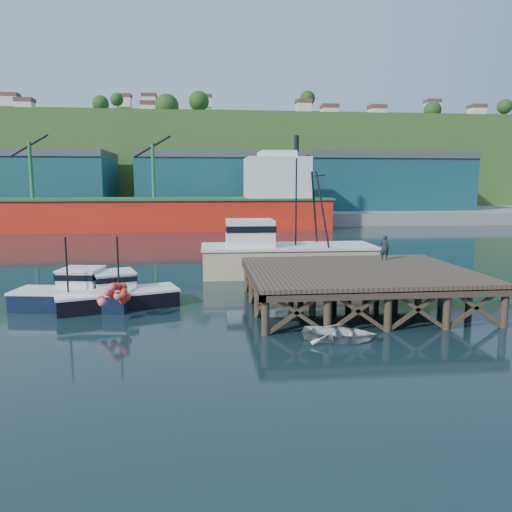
{
  "coord_description": "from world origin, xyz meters",
  "views": [
    {
      "loc": [
        -2.91,
        -26.28,
        6.81
      ],
      "look_at": [
        0.09,
        2.0,
        2.63
      ],
      "focal_mm": 35.0,
      "sensor_mm": 36.0,
      "label": 1
    }
  ],
  "objects": [
    {
      "name": "ground",
      "position": [
        0.0,
        0.0,
        0.0
      ],
      "size": [
        300.0,
        300.0,
        0.0
      ],
      "primitive_type": "plane",
      "color": "black",
      "rests_on": "ground"
    },
    {
      "name": "warehouse_left",
      "position": [
        -35.0,
        65.0,
        6.5
      ],
      "size": [
        32.0,
        16.0,
        9.0
      ],
      "primitive_type": "cube",
      "color": "#1B4F5B",
      "rests_on": "far_quay"
    },
    {
      "name": "trawler",
      "position": [
        3.06,
        10.15,
        1.77
      ],
      "size": [
        12.91,
        4.76,
        8.61
      ],
      "rotation": [
        0.0,
        0.0,
        -0.01
      ],
      "color": "#D5BD8A",
      "rests_on": "ground"
    },
    {
      "name": "hillside",
      "position": [
        0.0,
        100.0,
        11.0
      ],
      "size": [
        220.0,
        50.0,
        22.0
      ],
      "primitive_type": "cube",
      "color": "#2D511E",
      "rests_on": "ground"
    },
    {
      "name": "boat_black",
      "position": [
        -7.75,
        1.43,
        0.74
      ],
      "size": [
        6.91,
        5.73,
        4.01
      ],
      "rotation": [
        0.0,
        0.0,
        0.31
      ],
      "color": "black",
      "rests_on": "ground"
    },
    {
      "name": "far_quay",
      "position": [
        0.0,
        70.0,
        1.0
      ],
      "size": [
        160.0,
        40.0,
        2.0
      ],
      "primitive_type": "cube",
      "color": "gray",
      "rests_on": "ground"
    },
    {
      "name": "cargo_ship",
      "position": [
        -8.46,
        48.0,
        3.31
      ],
      "size": [
        55.5,
        10.0,
        13.75
      ],
      "color": "red",
      "rests_on": "ground"
    },
    {
      "name": "wharf",
      "position": [
        5.5,
        -0.19,
        1.94
      ],
      "size": [
        12.0,
        10.0,
        2.62
      ],
      "color": "brown",
      "rests_on": "ground"
    },
    {
      "name": "dockworker",
      "position": [
        8.16,
        3.08,
        2.89
      ],
      "size": [
        0.66,
        0.57,
        1.54
      ],
      "primitive_type": "imported",
      "rotation": [
        0.0,
        0.0,
        2.71
      ],
      "color": "black",
      "rests_on": "wharf"
    },
    {
      "name": "warehouse_mid",
      "position": [
        0.0,
        65.0,
        6.5
      ],
      "size": [
        28.0,
        16.0,
        9.0
      ],
      "primitive_type": "cube",
      "color": "#1B4F5B",
      "rests_on": "far_quay"
    },
    {
      "name": "boat_navy",
      "position": [
        -9.96,
        1.46,
        0.81
      ],
      "size": [
        6.7,
        4.01,
        4.01
      ],
      "rotation": [
        0.0,
        0.0,
        -0.16
      ],
      "color": "#0E1932",
      "rests_on": "ground"
    },
    {
      "name": "dinghy",
      "position": [
        2.89,
        -5.8,
        0.33
      ],
      "size": [
        3.75,
        3.2,
        0.66
      ],
      "primitive_type": "imported",
      "rotation": [
        0.0,
        0.0,
        1.23
      ],
      "color": "silver",
      "rests_on": "ground"
    },
    {
      "name": "warehouse_right",
      "position": [
        30.0,
        65.0,
        6.5
      ],
      "size": [
        30.0,
        16.0,
        9.0
      ],
      "primitive_type": "cube",
      "color": "#1B4F5B",
      "rests_on": "far_quay"
    }
  ]
}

